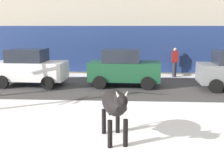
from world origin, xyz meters
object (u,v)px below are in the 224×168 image
(cow_black, at_px, (115,104))
(car_darkgreen_hatchback, at_px, (124,68))
(car_white_hatchback, at_px, (30,67))
(pedestrian_far_left, at_px, (175,62))

(cow_black, distance_m, car_darkgreen_hatchback, 7.16)
(car_white_hatchback, bearing_deg, pedestrian_far_left, 21.75)
(cow_black, distance_m, car_white_hatchback, 8.40)
(car_white_hatchback, relative_size, car_darkgreen_hatchback, 1.00)
(pedestrian_far_left, bearing_deg, cow_black, -106.85)
(car_white_hatchback, xyz_separation_m, pedestrian_far_left, (7.68, 3.07, -0.05))
(pedestrian_far_left, bearing_deg, car_white_hatchback, -158.25)
(cow_black, xyz_separation_m, pedestrian_far_left, (3.05, 10.07, -0.11))
(car_darkgreen_hatchback, relative_size, pedestrian_far_left, 2.06)
(cow_black, distance_m, pedestrian_far_left, 10.52)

